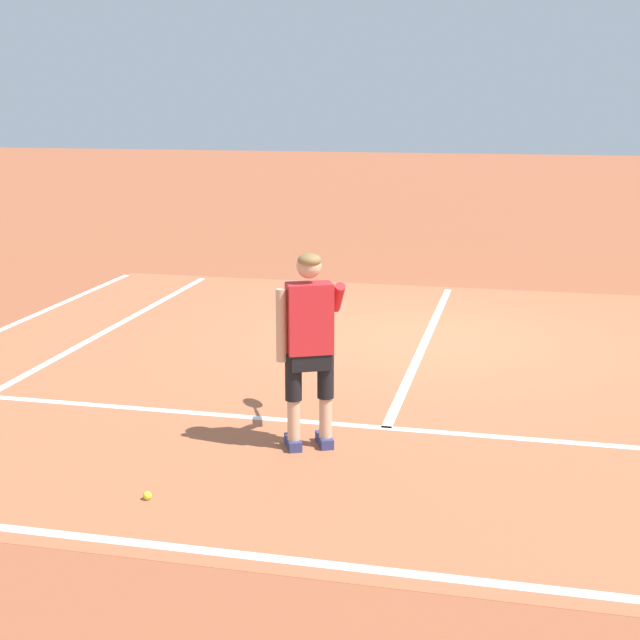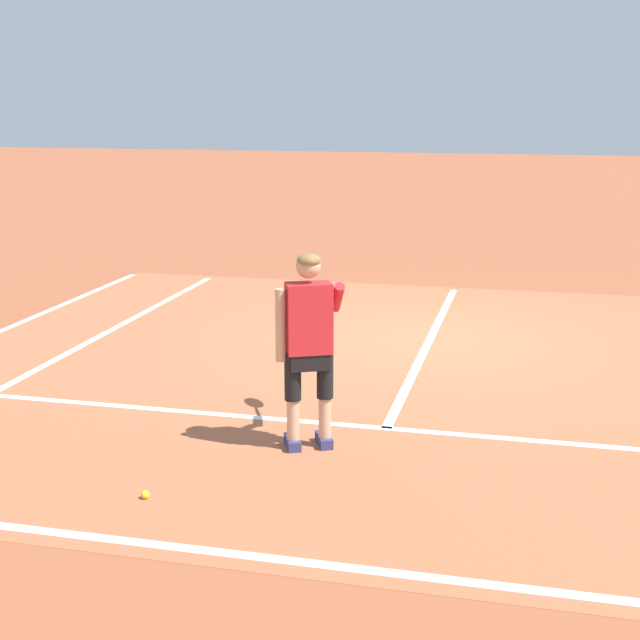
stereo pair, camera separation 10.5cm
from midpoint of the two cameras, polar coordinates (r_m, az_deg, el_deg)
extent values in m
plane|color=#9E5133|center=(11.65, 7.16, -1.13)|extent=(80.00, 80.00, 0.00)
cube|color=#B2603D|center=(10.27, 6.22, -3.13)|extent=(10.98, 9.39, 0.00)
cube|color=white|center=(6.16, 0.49, -14.99)|extent=(10.98, 0.10, 0.01)
cube|color=white|center=(8.48, 4.51, -6.75)|extent=(8.23, 0.10, 0.01)
cube|color=white|center=(11.51, 7.07, -1.30)|extent=(0.10, 6.40, 0.01)
cube|color=white|center=(11.51, -14.54, -1.64)|extent=(0.10, 8.99, 0.01)
cube|color=navy|center=(8.01, -1.35, -7.65)|extent=(0.22, 0.30, 0.09)
cube|color=navy|center=(8.06, 0.63, -7.50)|extent=(0.22, 0.30, 0.09)
cylinder|color=tan|center=(7.89, -1.31, -6.23)|extent=(0.11, 0.11, 0.36)
cylinder|color=black|center=(7.77, -1.32, -3.56)|extent=(0.14, 0.14, 0.41)
cylinder|color=tan|center=(7.94, 0.69, -6.09)|extent=(0.11, 0.11, 0.36)
cylinder|color=black|center=(7.82, 0.70, -3.44)|extent=(0.14, 0.14, 0.41)
cube|color=black|center=(7.75, -0.31, -2.33)|extent=(0.39, 0.33, 0.20)
cube|color=red|center=(7.66, -0.31, 0.11)|extent=(0.44, 0.36, 0.60)
cylinder|color=tan|center=(7.63, -2.08, -0.34)|extent=(0.09, 0.09, 0.62)
cylinder|color=red|center=(7.77, 1.48, 1.43)|extent=(0.19, 0.28, 0.29)
cylinder|color=tan|center=(8.01, 1.42, 0.78)|extent=(0.20, 0.30, 0.14)
sphere|color=tan|center=(7.58, -0.33, 3.40)|extent=(0.21, 0.21, 0.21)
ellipsoid|color=olive|center=(7.55, -0.30, 3.75)|extent=(0.27, 0.27, 0.12)
cylinder|color=#232326|center=(8.23, 1.18, 0.91)|extent=(0.11, 0.19, 0.03)
cylinder|color=black|center=(8.37, 0.96, 1.13)|extent=(0.06, 0.10, 0.02)
torus|color=black|center=(8.55, 0.69, 1.40)|extent=(0.15, 0.28, 0.30)
cylinder|color=silver|center=(8.55, 0.69, 1.40)|extent=(0.11, 0.23, 0.25)
sphere|color=#CCE02D|center=(7.16, -10.43, -10.67)|extent=(0.07, 0.07, 0.07)
camera|label=1|loc=(0.05, -89.63, 0.09)|focal=51.30mm
camera|label=2|loc=(0.05, 90.37, -0.09)|focal=51.30mm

